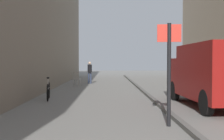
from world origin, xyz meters
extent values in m
plane|color=gray|center=(0.00, 12.00, 0.00)|extent=(80.00, 80.00, 0.00)
cube|color=#615F5B|center=(1.58, 12.00, 0.06)|extent=(0.16, 40.00, 0.12)
cylinder|color=#2D3851|center=(-1.73, 20.21, 0.38)|extent=(0.11, 0.11, 0.76)
cylinder|color=#2D3851|center=(-1.57, 20.25, 0.38)|extent=(0.11, 0.11, 0.76)
cube|color=black|center=(-1.65, 20.23, 1.09)|extent=(0.25, 0.23, 0.65)
cylinder|color=black|center=(-1.76, 20.20, 1.14)|extent=(0.09, 0.09, 0.55)
cylinder|color=black|center=(-1.54, 20.26, 1.14)|extent=(0.09, 0.09, 0.55)
sphere|color=tan|center=(-1.65, 20.23, 1.52)|extent=(0.21, 0.21, 0.21)
cube|color=maroon|center=(3.52, 8.20, 1.29)|extent=(2.13, 3.84, 1.91)
cube|color=maroon|center=(3.42, 10.81, 1.05)|extent=(2.05, 1.54, 1.43)
cube|color=black|center=(3.40, 11.33, 1.37)|extent=(1.68, 0.10, 0.63)
cylinder|color=black|center=(2.53, 10.63, 0.40)|extent=(0.25, 0.81, 0.80)
cylinder|color=black|center=(4.33, 10.70, 0.40)|extent=(0.25, 0.81, 0.80)
cylinder|color=black|center=(2.66, 6.98, 0.40)|extent=(0.25, 0.81, 0.80)
cylinder|color=black|center=(1.23, 5.55, 1.30)|extent=(0.10, 0.10, 2.60)
cube|color=red|center=(1.23, 5.55, 2.35)|extent=(0.60, 0.08, 0.44)
torus|color=black|center=(-2.93, 11.34, 0.36)|extent=(0.17, 0.72, 0.72)
torus|color=black|center=(-2.77, 10.30, 0.36)|extent=(0.17, 0.72, 0.72)
cylinder|color=silver|center=(-2.85, 10.82, 0.51)|extent=(0.19, 0.94, 0.05)
cylinder|color=silver|center=(-2.82, 10.64, 0.73)|extent=(0.04, 0.04, 0.40)
cube|color=black|center=(-2.82, 10.64, 0.95)|extent=(0.13, 0.25, 0.06)
cylinder|color=#B7B2A8|center=(-2.47, 18.12, 0.23)|extent=(0.04, 0.04, 0.45)
cylinder|color=#B7B2A8|center=(-2.12, 18.00, 0.23)|extent=(0.04, 0.04, 0.45)
cylinder|color=#B7B2A8|center=(-2.59, 17.76, 0.23)|extent=(0.04, 0.04, 0.45)
cylinder|color=#B7B2A8|center=(-2.23, 17.64, 0.23)|extent=(0.04, 0.04, 0.45)
cube|color=#B7B2A8|center=(-2.35, 17.88, 0.47)|extent=(0.56, 0.56, 0.04)
cube|color=#B7B2A8|center=(-2.42, 17.69, 0.71)|extent=(0.43, 0.18, 0.45)
camera|label=1|loc=(-0.30, -1.93, 1.64)|focal=47.94mm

